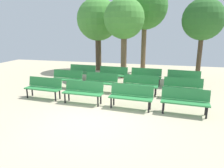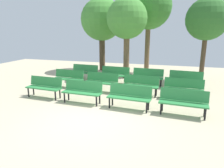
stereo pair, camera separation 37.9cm
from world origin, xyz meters
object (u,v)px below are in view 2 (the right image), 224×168
object	(u,v)px
bench_r1_c0	(68,77)
tree_2	(207,20)
bench_r0_c2	(129,95)
bench_r2_c0	(85,71)
bench_r0_c3	(183,101)
bench_r1_c2	(141,84)
tree_0	(149,7)
bench_r0_c0	(45,86)
bench_r1_c1	(102,81)
bench_r0_c1	(83,90)
bench_r1_c3	(184,88)
bench_r2_c2	(148,76)
tree_1	(102,20)
tree_3	(127,19)
bench_r2_c1	(115,74)
bench_r2_c3	(186,79)

from	to	relation	value
bench_r1_c0	tree_2	size ratio (longest dim) A/B	0.36
bench_r0_c2	bench_r2_c0	xyz separation A→B (m)	(-3.51, 3.84, 0.00)
bench_r0_c3	bench_r2_c0	size ratio (longest dim) A/B	1.00
bench_r1_c2	tree_0	bearing A→B (deg)	97.10
bench_r0_c0	tree_2	world-z (taller)	tree_2
bench_r1_c1	bench_r1_c2	bearing A→B (deg)	3.10
bench_r1_c2	bench_r0_c2	bearing A→B (deg)	-91.44
bench_r1_c0	tree_2	world-z (taller)	tree_2
bench_r0_c1	bench_r1_c2	distance (m)	2.67
bench_r1_c3	tree_0	bearing A→B (deg)	116.57
bench_r2_c0	bench_r2_c2	distance (m)	3.72
bench_r1_c0	bench_r2_c0	bearing A→B (deg)	90.13
bench_r2_c0	tree_0	bearing A→B (deg)	49.70
tree_1	tree_3	world-z (taller)	tree_1
bench_r0_c0	tree_0	size ratio (longest dim) A/B	0.28
bench_r1_c0	bench_r0_c2	bearing A→B (deg)	-26.38
tree_0	bench_r2_c1	bearing A→B (deg)	-110.09
tree_0	bench_r1_c0	bearing A→B (deg)	-122.78
bench_r1_c2	tree_3	size ratio (longest dim) A/B	0.35
bench_r1_c0	bench_r2_c0	world-z (taller)	same
tree_1	tree_0	bearing A→B (deg)	2.19
bench_r0_c0	bench_r2_c0	world-z (taller)	same
bench_r1_c1	bench_r2_c1	distance (m)	1.80
tree_2	bench_r2_c0	bearing A→B (deg)	-167.34
bench_r0_c1	bench_r0_c3	bearing A→B (deg)	-0.15
bench_r2_c1	bench_r2_c2	xyz separation A→B (m)	(1.82, -0.07, 0.00)
bench_r2_c2	bench_r1_c2	bearing A→B (deg)	-90.02
tree_2	bench_r0_c0	bearing A→B (deg)	-143.54
bench_r1_c2	bench_r2_c2	xyz separation A→B (m)	(0.09, 1.79, 0.00)
bench_r2_c0	bench_r2_c3	distance (m)	5.61
bench_r1_c3	tree_3	distance (m)	5.45
bench_r0_c0	bench_r0_c3	distance (m)	5.69
bench_r2_c1	tree_0	world-z (taller)	tree_0
bench_r2_c3	tree_3	size ratio (longest dim) A/B	0.35
tree_0	tree_2	size ratio (longest dim) A/B	1.28
tree_0	tree_3	distance (m)	2.52
bench_r0_c2	tree_0	xyz separation A→B (m)	(-0.34, 7.16, 3.77)
bench_r1_c2	bench_r2_c1	xyz separation A→B (m)	(-1.73, 1.86, 0.00)
bench_r1_c0	bench_r1_c3	bearing A→B (deg)	-0.37
bench_r2_c0	bench_r0_c0	bearing A→B (deg)	-91.23
bench_r2_c0	tree_0	distance (m)	5.95
bench_r0_c3	bench_r1_c2	world-z (taller)	same
bench_r0_c0	bench_r1_c2	distance (m)	4.20
bench_r0_c0	tree_1	distance (m)	7.40
bench_r1_c3	bench_r2_c1	world-z (taller)	same
bench_r2_c3	bench_r0_c3	bearing A→B (deg)	-88.25
bench_r0_c1	bench_r2_c1	bearing A→B (deg)	87.30
bench_r1_c1	tree_0	bearing A→B (deg)	80.02
bench_r0_c3	tree_1	world-z (taller)	tree_1
bench_r2_c1	tree_1	size ratio (longest dim) A/B	0.33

